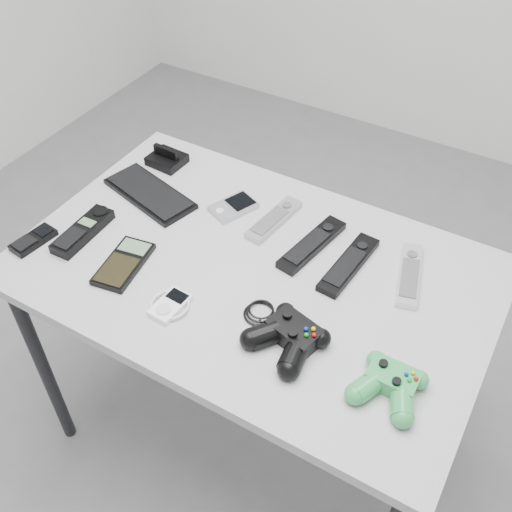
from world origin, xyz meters
The scene contains 15 objects.
floor centered at (0.00, 0.00, 0.00)m, with size 3.50×3.50×0.00m, color slate.
desk centered at (-0.03, -0.07, 0.65)m, with size 1.06×0.68×0.71m.
pda_keyboard centered at (-0.39, 0.02, 0.72)m, with size 0.26×0.11×0.02m, color black.
dock_bracket centered at (-0.44, 0.16, 0.74)m, with size 0.09×0.08×0.05m, color black.
pda centered at (-0.18, 0.08, 0.72)m, with size 0.07×0.11×0.02m, color #A7A7AE.
remote_silver_a centered at (-0.07, 0.09, 0.72)m, with size 0.05×0.18×0.02m, color #A7A7AE.
remote_black_a centered at (0.05, 0.05, 0.72)m, with size 0.05×0.21×0.02m, color black.
remote_black_b centered at (0.15, 0.04, 0.72)m, with size 0.05×0.21×0.02m, color black.
remote_silver_b centered at (0.28, 0.08, 0.72)m, with size 0.04×0.19×0.02m, color silver.
mobile_phone centered at (-0.52, -0.26, 0.72)m, with size 0.05×0.11×0.02m, color black.
cordless_handset centered at (-0.44, -0.18, 0.72)m, with size 0.05×0.17×0.03m, color black.
calculator centered at (-0.29, -0.22, 0.72)m, with size 0.08×0.16×0.02m, color black.
mp3_player centered at (-0.12, -0.26, 0.72)m, with size 0.08×0.09×0.02m, color white.
controller_black centered at (0.14, -0.22, 0.73)m, with size 0.25×0.16×0.05m, color black, non-canonical shape.
controller_green centered at (0.35, -0.22, 0.73)m, with size 0.13×0.14×0.05m, color #217C3C, non-canonical shape.
Camera 1 is at (0.45, -0.89, 1.67)m, focal length 42.00 mm.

